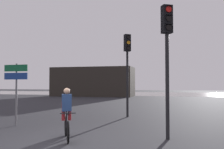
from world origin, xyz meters
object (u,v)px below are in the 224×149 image
at_px(cyclist, 67,113).
at_px(direction_sign_post, 16,83).
at_px(traffic_light_near_right, 167,45).
at_px(traffic_light_center, 127,59).
at_px(distant_building, 93,82).

bearing_deg(cyclist, direction_sign_post, -58.42).
relative_size(traffic_light_near_right, traffic_light_center, 0.98).
height_order(traffic_light_near_right, cyclist, traffic_light_near_right).
distance_m(traffic_light_near_right, traffic_light_center, 5.35).
bearing_deg(direction_sign_post, distant_building, -78.68).
xyz_separation_m(traffic_light_near_right, direction_sign_post, (-6.25, 1.03, -1.18)).
relative_size(traffic_light_near_right, direction_sign_post, 1.64).
bearing_deg(traffic_light_center, distant_building, -105.53).
bearing_deg(cyclist, traffic_light_near_right, 165.14).
bearing_deg(traffic_light_near_right, distant_building, -95.11).
bearing_deg(traffic_light_center, cyclist, 41.94).
height_order(distant_building, direction_sign_post, distant_building).
height_order(direction_sign_post, cyclist, direction_sign_post).
relative_size(distant_building, traffic_light_near_right, 2.64).
bearing_deg(traffic_light_near_right, cyclist, -15.12).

